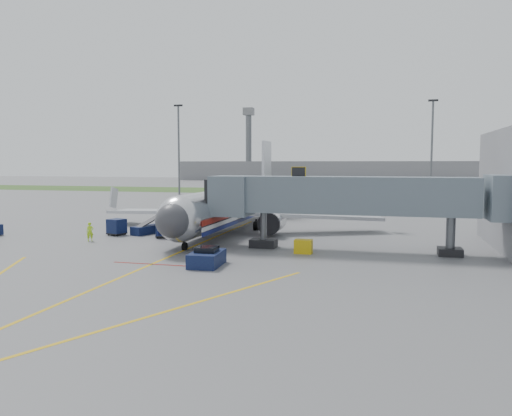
% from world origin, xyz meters
% --- Properties ---
extents(ground, '(400.00, 400.00, 0.00)m').
position_xyz_m(ground, '(0.00, 0.00, 0.00)').
color(ground, '#565659').
rests_on(ground, ground).
extents(grass_strip, '(300.00, 25.00, 0.01)m').
position_xyz_m(grass_strip, '(0.00, 90.00, 0.01)').
color(grass_strip, '#2D4C1E').
rests_on(grass_strip, ground).
extents(apron_markings, '(21.52, 50.00, 0.01)m').
position_xyz_m(apron_markings, '(0.00, -7.40, 0.00)').
color(apron_markings, gold).
rests_on(apron_markings, ground).
extents(airliner, '(32.10, 35.67, 10.25)m').
position_xyz_m(airliner, '(0.00, 15.25, 2.65)').
color(airliner, silver).
rests_on(airliner, ground).
extents(jet_bridge, '(25.30, 4.00, 6.90)m').
position_xyz_m(jet_bridge, '(12.86, 5.00, 4.47)').
color(jet_bridge, slate).
rests_on(jet_bridge, ground).
extents(light_mast_left, '(2.00, 0.44, 20.40)m').
position_xyz_m(light_mast_left, '(-30.00, 70.00, 10.78)').
color(light_mast_left, '#595B60').
rests_on(light_mast_left, ground).
extents(light_mast_right, '(2.00, 0.44, 20.40)m').
position_xyz_m(light_mast_right, '(25.00, 75.00, 10.78)').
color(light_mast_right, '#595B60').
rests_on(light_mast_right, ground).
extents(distant_terminal, '(120.00, 14.00, 8.00)m').
position_xyz_m(distant_terminal, '(-10.00, 170.00, 4.00)').
color(distant_terminal, slate).
rests_on(distant_terminal, ground).
extents(control_tower, '(4.00, 4.00, 30.00)m').
position_xyz_m(control_tower, '(-40.00, 165.00, 17.33)').
color(control_tower, '#595B60').
rests_on(control_tower, ground).
extents(pushback_tug, '(2.18, 3.37, 1.36)m').
position_xyz_m(pushback_tug, '(4.00, -3.50, 0.57)').
color(pushback_tug, '#0D0E3A').
rests_on(pushback_tug, ground).
extents(baggage_cart_a, '(1.93, 1.93, 1.86)m').
position_xyz_m(baggage_cart_a, '(-3.50, 14.98, 0.95)').
color(baggage_cart_a, '#0D0E3A').
rests_on(baggage_cart_a, ground).
extents(baggage_cart_b, '(2.05, 2.05, 1.68)m').
position_xyz_m(baggage_cart_b, '(-4.73, 8.07, 0.86)').
color(baggage_cart_b, '#0D0E3A').
rests_on(baggage_cart_b, ground).
extents(baggage_cart_c, '(1.86, 1.86, 1.62)m').
position_xyz_m(baggage_cart_c, '(-10.00, 8.35, 0.82)').
color(baggage_cart_c, '#0D0E3A').
rests_on(baggage_cart_c, ground).
extents(belt_loader, '(2.39, 4.22, 2.00)m').
position_xyz_m(belt_loader, '(-7.42, 9.93, 0.50)').
color(belt_loader, '#0D0E3A').
rests_on(belt_loader, ground).
extents(ground_power_cart, '(1.41, 0.95, 1.11)m').
position_xyz_m(ground_power_cart, '(9.77, 3.00, 0.55)').
color(ground_power_cart, '#C7A30B').
rests_on(ground_power_cart, ground).
extents(ramp_worker, '(0.76, 0.72, 1.76)m').
position_xyz_m(ramp_worker, '(-10.30, 4.17, 0.88)').
color(ramp_worker, '#A9E81B').
rests_on(ramp_worker, ground).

